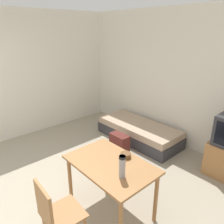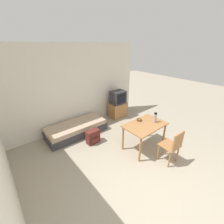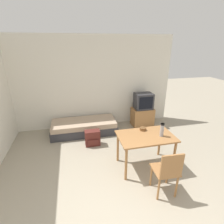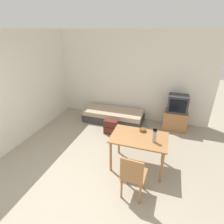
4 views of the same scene
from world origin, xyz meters
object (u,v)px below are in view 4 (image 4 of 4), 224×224
(wooden_chair, at_px, (133,175))
(mate_bowl, at_px, (143,130))
(dining_table, at_px, (139,141))
(daybed, at_px, (114,116))
(backpack, at_px, (111,127))
(thermos_flask, at_px, (154,135))
(tv, at_px, (176,114))

(wooden_chair, xyz_separation_m, mate_bowl, (-0.02, 1.03, 0.26))
(dining_table, relative_size, mate_bowl, 8.29)
(daybed, bearing_deg, backpack, -78.06)
(dining_table, height_order, thermos_flask, thermos_flask)
(backpack, bearing_deg, daybed, 101.94)
(daybed, height_order, wooden_chair, wooden_chair)
(tv, bearing_deg, daybed, -176.93)
(tv, bearing_deg, mate_bowl, -112.86)
(thermos_flask, xyz_separation_m, mate_bowl, (-0.26, 0.32, -0.12))
(daybed, relative_size, thermos_flask, 6.83)
(backpack, bearing_deg, thermos_flask, -42.74)
(tv, distance_m, wooden_chair, 2.78)
(tv, relative_size, backpack, 2.56)
(backpack, bearing_deg, dining_table, -48.14)
(dining_table, bearing_deg, daybed, 121.75)
(tv, xyz_separation_m, thermos_flask, (-0.44, -1.98, 0.40))
(tv, height_order, thermos_flask, tv)
(tv, relative_size, dining_table, 0.94)
(wooden_chair, relative_size, backpack, 2.18)
(mate_bowl, bearing_deg, wooden_chair, -88.79)
(tv, bearing_deg, dining_table, -111.09)
(dining_table, distance_m, wooden_chair, 0.81)
(wooden_chair, distance_m, thermos_flask, 0.84)
(dining_table, bearing_deg, mate_bowl, 82.62)
(daybed, bearing_deg, mate_bowl, -53.85)
(tv, xyz_separation_m, mate_bowl, (-0.70, -1.66, 0.28))
(dining_table, bearing_deg, backpack, 131.86)
(thermos_flask, height_order, mate_bowl, thermos_flask)
(mate_bowl, relative_size, backpack, 0.33)
(thermos_flask, bearing_deg, daybed, 126.70)
(daybed, height_order, tv, tv)
(dining_table, bearing_deg, tv, 68.91)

